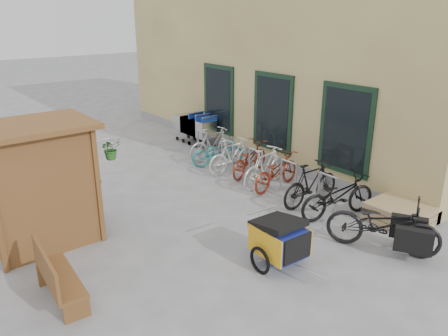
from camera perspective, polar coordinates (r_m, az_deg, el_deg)
ground at (r=8.84m, az=3.59°, el=-9.40°), size 80.00×80.00×0.00m
building at (r=15.54m, az=10.86°, el=16.46°), size 6.07×13.00×7.00m
kiosk at (r=8.82m, az=-23.79°, el=-0.14°), size 2.49×1.65×2.40m
bike_rack at (r=11.67m, az=4.15°, el=0.80°), size 0.05×5.35×0.86m
pallet_stack at (r=10.14m, az=21.90°, el=-5.56°), size 1.00×1.20×0.40m
bench at (r=7.37m, az=-21.18°, el=-13.00°), size 0.55×1.50×0.93m
shopping_carts at (r=14.91m, az=-3.83°, el=5.58°), size 0.63×1.74×1.13m
child_trailer at (r=7.87m, az=7.26°, el=-9.10°), size 0.97×1.62×0.94m
cargo_bike at (r=8.76m, az=20.23°, el=-7.00°), size 1.61×2.17×1.09m
person_kiosk at (r=9.58m, az=-16.80°, el=-2.36°), size 0.49×0.66×1.66m
bike_0 at (r=9.89m, az=14.65°, el=-3.51°), size 2.01×1.10×1.00m
bike_1 at (r=10.35m, az=11.30°, el=-2.04°), size 1.76×0.55×1.05m
bike_2 at (r=11.22m, az=6.84°, el=-0.37°), size 1.84×0.89×0.93m
bike_3 at (r=11.33m, az=5.43°, el=0.16°), size 1.76×0.72×1.03m
bike_4 at (r=12.10m, az=3.34°, el=1.21°), size 1.83×1.11×0.91m
bike_5 at (r=12.24m, az=1.14°, el=1.64°), size 1.65×0.50×0.99m
bike_6 at (r=12.80m, az=-0.81°, el=2.09°), size 1.67×1.03×0.83m
bike_7 at (r=13.28m, az=-1.45°, el=3.17°), size 1.71×0.55×1.02m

